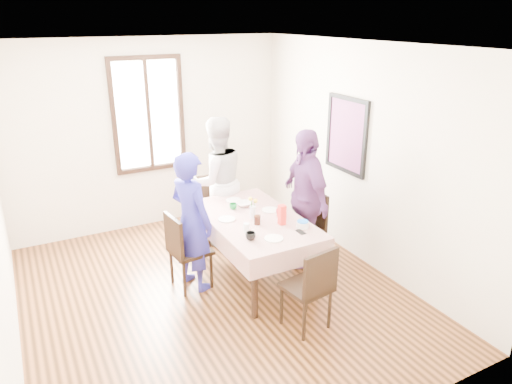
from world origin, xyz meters
TOP-DOWN VIEW (x-y plane):
  - ground at (0.00, 0.00)m, footprint 4.50×4.50m
  - back_wall at (0.00, 2.25)m, footprint 4.00×0.00m
  - right_wall at (2.00, 0.00)m, footprint 0.00×4.50m
  - window_frame at (0.00, 2.23)m, footprint 1.02×0.06m
  - window_pane at (0.00, 2.24)m, footprint 0.90×0.02m
  - art_poster at (1.98, 0.30)m, footprint 0.04×0.76m
  - dining_table at (0.58, 0.14)m, footprint 0.89×1.61m
  - tablecloth at (0.58, 0.14)m, footprint 1.01×1.73m
  - chair_left at (-0.16, 0.29)m, footprint 0.46×0.46m
  - chair_right at (1.32, 0.19)m, footprint 0.44×0.44m
  - chair_far at (0.58, 1.25)m, footprint 0.46×0.46m
  - chair_near at (0.58, -0.97)m, footprint 0.48×0.48m
  - person_left at (-0.14, 0.29)m, footprint 0.57×0.69m
  - person_far at (0.58, 1.23)m, footprint 0.87×0.69m
  - person_right at (1.30, 0.19)m, footprint 0.54×1.05m
  - mug_black at (0.29, -0.34)m, footprint 0.14×0.14m
  - mug_flag at (0.86, 0.02)m, footprint 0.11×0.11m
  - mug_green at (0.48, 0.50)m, footprint 0.13×0.13m
  - serving_bowl at (0.64, 0.53)m, footprint 0.20×0.20m
  - juice_carton at (0.78, -0.15)m, footprint 0.07×0.07m
  - butter_tub at (0.93, -0.34)m, footprint 0.14×0.14m
  - jam_jar at (0.53, -0.03)m, footprint 0.07×0.07m
  - drinking_glass at (0.34, -0.14)m, footprint 0.07×0.07m
  - smartphone at (0.85, -0.43)m, footprint 0.07×0.13m
  - flower_vase at (0.57, 0.16)m, footprint 0.07×0.07m
  - plate_left at (0.28, 0.25)m, footprint 0.20×0.20m
  - plate_right at (0.85, 0.25)m, footprint 0.20×0.20m
  - plate_far at (0.61, 0.74)m, footprint 0.20×0.20m
  - plate_near at (0.51, -0.44)m, footprint 0.20×0.20m
  - butter_lid at (0.93, -0.34)m, footprint 0.12×0.12m
  - flower_bunch at (0.57, 0.16)m, footprint 0.09×0.09m

SIDE VIEW (x-z plane):
  - ground at x=0.00m, z-range 0.00..0.00m
  - dining_table at x=0.58m, z-range 0.00..0.75m
  - chair_left at x=-0.16m, z-range 0.00..0.91m
  - chair_right at x=1.32m, z-range 0.00..0.91m
  - chair_far at x=0.58m, z-range 0.00..0.91m
  - chair_near at x=0.58m, z-range 0.00..0.91m
  - tablecloth at x=0.58m, z-range 0.75..0.76m
  - smartphone at x=0.85m, z-range 0.76..0.77m
  - plate_left at x=0.28m, z-range 0.76..0.77m
  - plate_right at x=0.85m, z-range 0.76..0.77m
  - plate_far at x=0.61m, z-range 0.76..0.77m
  - plate_near at x=0.51m, z-range 0.76..0.77m
  - serving_bowl at x=0.64m, z-range 0.76..0.81m
  - butter_tub at x=0.93m, z-range 0.76..0.83m
  - mug_green at x=0.48m, z-range 0.76..0.83m
  - mug_black at x=0.29m, z-range 0.76..0.85m
  - person_left at x=-0.14m, z-range 0.00..1.61m
  - drinking_glass at x=0.34m, z-range 0.76..0.86m
  - mug_flag at x=0.86m, z-range 0.76..0.86m
  - jam_jar at x=0.53m, z-range 0.76..0.87m
  - flower_vase at x=0.57m, z-range 0.76..0.91m
  - butter_lid at x=0.93m, z-range 0.83..0.84m
  - person_right at x=1.30m, z-range 0.00..1.73m
  - person_far at x=0.58m, z-range 0.00..1.75m
  - juice_carton at x=0.78m, z-range 0.76..0.99m
  - flower_bunch at x=0.57m, z-range 0.91..1.01m
  - back_wall at x=0.00m, z-range -0.65..3.35m
  - right_wall at x=2.00m, z-range -0.90..3.60m
  - art_poster at x=1.98m, z-range 1.07..2.03m
  - window_frame at x=0.00m, z-range 0.84..2.46m
  - window_pane at x=0.00m, z-range 0.90..2.40m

